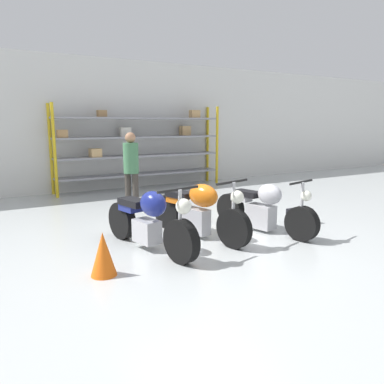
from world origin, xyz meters
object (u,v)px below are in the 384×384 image
(shelving_rack, at_px, (141,145))
(motorcycle_blue, at_px, (149,220))
(traffic_cone, at_px, (103,254))
(motorcycle_orange, at_px, (198,210))
(motorcycle_silver, at_px, (263,209))
(person_browsing, at_px, (131,165))
(toolbox, at_px, (299,216))

(shelving_rack, xyz_separation_m, motorcycle_blue, (-1.94, -5.09, -0.80))
(shelving_rack, relative_size, motorcycle_blue, 2.38)
(motorcycle_blue, bearing_deg, traffic_cone, -67.97)
(motorcycle_orange, height_order, motorcycle_silver, motorcycle_orange)
(person_browsing, distance_m, traffic_cone, 3.59)
(motorcycle_blue, height_order, toolbox, motorcycle_blue)
(motorcycle_blue, height_order, motorcycle_orange, motorcycle_orange)
(person_browsing, height_order, traffic_cone, person_browsing)
(person_browsing, xyz_separation_m, toolbox, (2.32, -2.57, -0.84))
(shelving_rack, relative_size, toolbox, 11.09)
(motorcycle_blue, bearing_deg, motorcycle_silver, 75.74)
(motorcycle_orange, relative_size, traffic_cone, 3.79)
(motorcycle_orange, bearing_deg, shelving_rack, 153.92)
(shelving_rack, height_order, person_browsing, shelving_rack)
(shelving_rack, xyz_separation_m, person_browsing, (-1.24, -2.53, -0.27))
(person_browsing, bearing_deg, motorcycle_blue, 32.12)
(shelving_rack, height_order, motorcycle_orange, shelving_rack)
(shelving_rack, xyz_separation_m, traffic_cone, (-2.81, -5.68, -0.98))
(person_browsing, bearing_deg, toolbox, 89.56)
(person_browsing, relative_size, toolbox, 3.78)
(motorcycle_orange, xyz_separation_m, traffic_cone, (-1.81, -0.77, -0.19))
(motorcycle_silver, height_order, traffic_cone, motorcycle_silver)
(shelving_rack, relative_size, traffic_cone, 8.87)
(shelving_rack, distance_m, motorcycle_blue, 5.50)
(motorcycle_silver, bearing_deg, shelving_rack, 168.51)
(motorcycle_silver, relative_size, traffic_cone, 3.71)
(motorcycle_blue, distance_m, person_browsing, 2.70)
(motorcycle_orange, height_order, person_browsing, person_browsing)
(motorcycle_blue, distance_m, motorcycle_silver, 2.10)
(person_browsing, bearing_deg, shelving_rack, -158.74)
(motorcycle_silver, bearing_deg, toolbox, 80.01)
(motorcycle_blue, bearing_deg, motorcycle_orange, 87.96)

